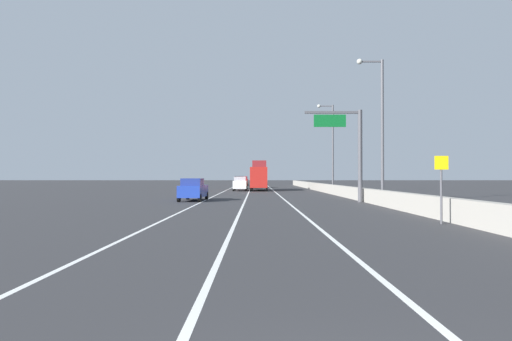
# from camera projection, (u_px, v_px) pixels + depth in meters

# --- Properties ---
(ground_plane) EXTENTS (320.00, 320.00, 0.00)m
(ground_plane) POSITION_uv_depth(u_px,v_px,m) (262.00, 190.00, 66.66)
(ground_plane) COLOR #2D2D30
(lane_stripe_left) EXTENTS (0.16, 130.00, 0.00)m
(lane_stripe_left) POSITION_uv_depth(u_px,v_px,m) (222.00, 192.00, 57.66)
(lane_stripe_left) COLOR silver
(lane_stripe_left) RESTS_ON ground_plane
(lane_stripe_center) EXTENTS (0.16, 130.00, 0.00)m
(lane_stripe_center) POSITION_uv_depth(u_px,v_px,m) (248.00, 192.00, 57.66)
(lane_stripe_center) COLOR silver
(lane_stripe_center) RESTS_ON ground_plane
(lane_stripe_right) EXTENTS (0.16, 130.00, 0.00)m
(lane_stripe_right) POSITION_uv_depth(u_px,v_px,m) (275.00, 192.00, 57.67)
(lane_stripe_right) COLOR silver
(lane_stripe_right) RESTS_ON ground_plane
(jersey_barrier_right) EXTENTS (0.60, 120.00, 1.10)m
(jersey_barrier_right) POSITION_uv_depth(u_px,v_px,m) (347.00, 192.00, 42.68)
(jersey_barrier_right) COLOR #9E998E
(jersey_barrier_right) RESTS_ON ground_plane
(overhead_sign_gantry) EXTENTS (4.68, 0.36, 7.50)m
(overhead_sign_gantry) POSITION_uv_depth(u_px,v_px,m) (351.00, 144.00, 35.17)
(overhead_sign_gantry) COLOR #47474C
(overhead_sign_gantry) RESTS_ON ground_plane
(speed_advisory_sign) EXTENTS (0.60, 0.11, 3.00)m
(speed_advisory_sign) POSITION_uv_depth(u_px,v_px,m) (441.00, 184.00, 19.06)
(speed_advisory_sign) COLOR #4C4C51
(speed_advisory_sign) RESTS_ON ground_plane
(lamp_post_right_second) EXTENTS (2.14, 0.44, 11.46)m
(lamp_post_right_second) POSITION_uv_depth(u_px,v_px,m) (379.00, 121.00, 34.43)
(lamp_post_right_second) COLOR #4C4C51
(lamp_post_right_second) RESTS_ON ground_plane
(lamp_post_right_third) EXTENTS (2.14, 0.44, 11.46)m
(lamp_post_right_third) POSITION_uv_depth(u_px,v_px,m) (331.00, 142.00, 56.34)
(lamp_post_right_third) COLOR #4C4C51
(lamp_post_right_third) RESTS_ON ground_plane
(car_green_0) EXTENTS (2.04, 4.78, 1.88)m
(car_green_0) POSITION_uv_depth(u_px,v_px,m) (257.00, 183.00, 78.66)
(car_green_0) COLOR #196033
(car_green_0) RESTS_ON ground_plane
(car_black_1) EXTENTS (1.91, 4.22, 2.12)m
(car_black_1) POSITION_uv_depth(u_px,v_px,m) (239.00, 183.00, 70.78)
(car_black_1) COLOR black
(car_black_1) RESTS_ON ground_plane
(car_blue_2) EXTENTS (2.09, 4.80, 1.92)m
(car_blue_2) POSITION_uv_depth(u_px,v_px,m) (193.00, 190.00, 37.13)
(car_blue_2) COLOR #1E389E
(car_blue_2) RESTS_ON ground_plane
(car_red_3) EXTENTS (1.97, 4.62, 2.09)m
(car_red_3) POSITION_uv_depth(u_px,v_px,m) (243.00, 181.00, 93.83)
(car_red_3) COLOR red
(car_red_3) RESTS_ON ground_plane
(car_white_4) EXTENTS (2.00, 4.13, 2.05)m
(car_white_4) POSITION_uv_depth(u_px,v_px,m) (240.00, 184.00, 62.09)
(car_white_4) COLOR white
(car_white_4) RESTS_ON ground_plane
(box_truck) EXTENTS (2.67, 9.33, 4.48)m
(box_truck) POSITION_uv_depth(u_px,v_px,m) (259.00, 177.00, 64.08)
(box_truck) COLOR #A51E19
(box_truck) RESTS_ON ground_plane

